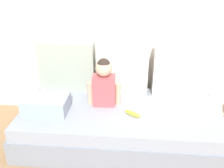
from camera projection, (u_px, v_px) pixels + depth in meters
ground_plane at (120, 138)px, 2.52m from camera, size 12.00×12.00×0.00m
back_wall at (125, 9)px, 2.57m from camera, size 5.12×0.10×2.37m
couch at (120, 124)px, 2.45m from camera, size 1.92×0.94×0.35m
throw_pillow_left at (67, 66)px, 2.65m from camera, size 0.59×0.16×0.53m
throw_pillow_center at (123, 72)px, 2.62m from camera, size 0.52×0.16×0.44m
throw_pillow_right at (181, 70)px, 2.55m from camera, size 0.57×0.16×0.53m
toddler at (104, 83)px, 2.36m from camera, size 0.33×0.16×0.47m
banana at (133, 114)px, 2.25m from camera, size 0.17×0.13×0.04m
folded_blanket at (46, 104)px, 2.29m from camera, size 0.40×0.28×0.14m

